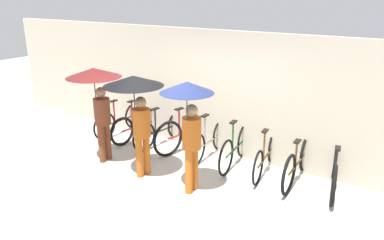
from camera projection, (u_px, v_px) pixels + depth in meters
ground_plane at (156, 192)px, 6.47m from camera, size 30.00×30.00×0.00m
back_wall at (220, 93)px, 7.77m from camera, size 13.02×0.12×2.58m
parked_bicycle_0 at (120, 120)px, 9.05m from camera, size 0.44×1.67×0.98m
parked_bicycle_1 at (139, 125)px, 8.68m from camera, size 0.44×1.63×1.05m
parked_bicycle_2 at (162, 129)px, 8.41m from camera, size 0.44×1.74×1.01m
parked_bicycle_3 at (185, 133)px, 8.08m from camera, size 0.56×1.69×1.11m
parked_bicycle_4 at (209, 140)px, 7.74m from camera, size 0.44×1.72×1.05m
parked_bicycle_5 at (236, 147)px, 7.38m from camera, size 0.44×1.68×1.00m
parked_bicycle_6 at (266, 155)px, 7.09m from camera, size 0.45×1.71×1.00m
parked_bicycle_7 at (298, 162)px, 6.73m from camera, size 0.44×1.80×1.09m
parked_bicycle_8 at (334, 171)px, 6.44m from camera, size 0.55×1.69×0.98m
pedestrian_leading at (97, 88)px, 7.13m from camera, size 1.04×1.04×1.94m
pedestrian_center at (136, 97)px, 6.51m from camera, size 1.05×1.05×1.93m
pedestrian_trailing at (189, 110)px, 5.97m from camera, size 0.87×0.87×1.97m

